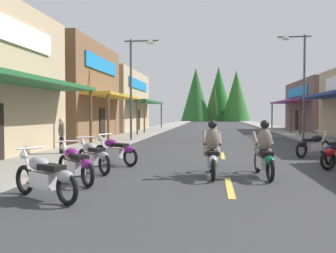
{
  "coord_description": "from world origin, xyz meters",
  "views": [
    {
      "loc": [
        -0.39,
        -0.02,
        1.75
      ],
      "look_at": [
        -3.07,
        21.31,
        0.96
      ],
      "focal_mm": 38.5,
      "sensor_mm": 36.0,
      "label": 1
    }
  ],
  "objects_px": {
    "motorcycle_parked_left_0": "(45,176)",
    "motorcycle_parked_left_2": "(93,156)",
    "streetlamp_right": "(300,73)",
    "rider_cruising_lead": "(212,153)",
    "streetlamp_left": "(136,75)",
    "motorcycle_parked_right_6": "(313,145)",
    "pedestrian_by_shop": "(62,135)",
    "rider_cruising_trailing": "(264,153)",
    "motorcycle_parked_left_3": "(115,150)",
    "motorcycle_parked_left_1": "(75,164)"
  },
  "relations": [
    {
      "from": "streetlamp_left",
      "to": "pedestrian_by_shop",
      "type": "bearing_deg",
      "value": -99.97
    },
    {
      "from": "motorcycle_parked_left_3",
      "to": "rider_cruising_trailing",
      "type": "bearing_deg",
      "value": -169.31
    },
    {
      "from": "streetlamp_right",
      "to": "rider_cruising_lead",
      "type": "relative_size",
      "value": 3.17
    },
    {
      "from": "motorcycle_parked_left_3",
      "to": "motorcycle_parked_left_2",
      "type": "bearing_deg",
      "value": 114.25
    },
    {
      "from": "motorcycle_parked_left_1",
      "to": "motorcycle_parked_left_3",
      "type": "bearing_deg",
      "value": -46.5
    },
    {
      "from": "streetlamp_left",
      "to": "rider_cruising_lead",
      "type": "height_order",
      "value": "streetlamp_left"
    },
    {
      "from": "streetlamp_right",
      "to": "motorcycle_parked_left_1",
      "type": "xyz_separation_m",
      "value": [
        -8.95,
        -15.54,
        -3.87
      ]
    },
    {
      "from": "streetlamp_right",
      "to": "rider_cruising_lead",
      "type": "xyz_separation_m",
      "value": [
        -5.54,
        -14.22,
        -3.71
      ]
    },
    {
      "from": "streetlamp_left",
      "to": "rider_cruising_lead",
      "type": "xyz_separation_m",
      "value": [
        4.7,
        -11.83,
        -3.43
      ]
    },
    {
      "from": "motorcycle_parked_left_0",
      "to": "pedestrian_by_shop",
      "type": "relative_size",
      "value": 1.22
    },
    {
      "from": "rider_cruising_lead",
      "to": "motorcycle_parked_left_0",
      "type": "bearing_deg",
      "value": 130.44
    },
    {
      "from": "motorcycle_parked_left_3",
      "to": "motorcycle_parked_right_6",
      "type": "bearing_deg",
      "value": -124.57
    },
    {
      "from": "motorcycle_parked_left_0",
      "to": "rider_cruising_trailing",
      "type": "relative_size",
      "value": 0.88
    },
    {
      "from": "motorcycle_parked_left_0",
      "to": "motorcycle_parked_left_3",
      "type": "distance_m",
      "value": 5.05
    },
    {
      "from": "rider_cruising_trailing",
      "to": "motorcycle_parked_left_0",
      "type": "bearing_deg",
      "value": 118.98
    },
    {
      "from": "motorcycle_parked_left_1",
      "to": "pedestrian_by_shop",
      "type": "relative_size",
      "value": 1.04
    },
    {
      "from": "motorcycle_parked_right_6",
      "to": "motorcycle_parked_left_2",
      "type": "height_order",
      "value": "same"
    },
    {
      "from": "motorcycle_parked_right_6",
      "to": "streetlamp_left",
      "type": "bearing_deg",
      "value": 103.02
    },
    {
      "from": "motorcycle_parked_left_1",
      "to": "rider_cruising_trailing",
      "type": "relative_size",
      "value": 0.75
    },
    {
      "from": "streetlamp_right",
      "to": "motorcycle_parked_right_6",
      "type": "bearing_deg",
      "value": -99.45
    },
    {
      "from": "streetlamp_left",
      "to": "motorcycle_parked_left_2",
      "type": "distance_m",
      "value": 12.09
    },
    {
      "from": "motorcycle_parked_left_0",
      "to": "rider_cruising_trailing",
      "type": "bearing_deg",
      "value": -114.69
    },
    {
      "from": "motorcycle_parked_right_6",
      "to": "pedestrian_by_shop",
      "type": "bearing_deg",
      "value": 147.01
    },
    {
      "from": "motorcycle_parked_left_0",
      "to": "motorcycle_parked_left_2",
      "type": "bearing_deg",
      "value": -55.78
    },
    {
      "from": "motorcycle_parked_left_0",
      "to": "motorcycle_parked_left_3",
      "type": "relative_size",
      "value": 1.01
    },
    {
      "from": "motorcycle_parked_left_0",
      "to": "motorcycle_parked_left_1",
      "type": "bearing_deg",
      "value": -56.39
    },
    {
      "from": "streetlamp_right",
      "to": "motorcycle_parked_left_0",
      "type": "relative_size",
      "value": 3.61
    },
    {
      "from": "motorcycle_parked_left_0",
      "to": "rider_cruising_lead",
      "type": "bearing_deg",
      "value": -105.8
    },
    {
      "from": "streetlamp_left",
      "to": "motorcycle_parked_left_1",
      "type": "relative_size",
      "value": 3.92
    },
    {
      "from": "motorcycle_parked_left_2",
      "to": "pedestrian_by_shop",
      "type": "xyz_separation_m",
      "value": [
        -2.57,
        3.63,
        0.4
      ]
    },
    {
      "from": "motorcycle_parked_right_6",
      "to": "rider_cruising_trailing",
      "type": "relative_size",
      "value": 0.8
    },
    {
      "from": "motorcycle_parked_right_6",
      "to": "rider_cruising_lead",
      "type": "relative_size",
      "value": 0.8
    },
    {
      "from": "streetlamp_left",
      "to": "streetlamp_right",
      "type": "relative_size",
      "value": 0.93
    },
    {
      "from": "motorcycle_parked_right_6",
      "to": "rider_cruising_lead",
      "type": "height_order",
      "value": "rider_cruising_lead"
    },
    {
      "from": "motorcycle_parked_right_6",
      "to": "pedestrian_by_shop",
      "type": "distance_m",
      "value": 10.16
    },
    {
      "from": "rider_cruising_lead",
      "to": "pedestrian_by_shop",
      "type": "distance_m",
      "value": 7.26
    },
    {
      "from": "streetlamp_left",
      "to": "motorcycle_parked_left_0",
      "type": "bearing_deg",
      "value": -84.78
    },
    {
      "from": "motorcycle_parked_right_6",
      "to": "motorcycle_parked_left_2",
      "type": "xyz_separation_m",
      "value": [
        -7.52,
        -4.73,
        0.0
      ]
    },
    {
      "from": "motorcycle_parked_right_6",
      "to": "motorcycle_parked_left_3",
      "type": "relative_size",
      "value": 0.92
    },
    {
      "from": "motorcycle_parked_left_0",
      "to": "rider_cruising_lead",
      "type": "relative_size",
      "value": 0.88
    },
    {
      "from": "motorcycle_parked_left_2",
      "to": "pedestrian_by_shop",
      "type": "bearing_deg",
      "value": -8.68
    },
    {
      "from": "motorcycle_parked_left_2",
      "to": "motorcycle_parked_left_1",
      "type": "bearing_deg",
      "value": 139.56
    },
    {
      "from": "streetlamp_right",
      "to": "motorcycle_parked_left_2",
      "type": "xyz_separation_m",
      "value": [
        -9.05,
        -13.88,
        -3.87
      ]
    },
    {
      "from": "motorcycle_parked_left_0",
      "to": "pedestrian_by_shop",
      "type": "distance_m",
      "value": 7.59
    },
    {
      "from": "motorcycle_parked_left_1",
      "to": "motorcycle_parked_right_6",
      "type": "bearing_deg",
      "value": -93.57
    },
    {
      "from": "motorcycle_parked_left_2",
      "to": "motorcycle_parked_left_3",
      "type": "xyz_separation_m",
      "value": [
        0.23,
        1.61,
        0.0
      ]
    },
    {
      "from": "motorcycle_parked_left_0",
      "to": "motorcycle_parked_left_3",
      "type": "bearing_deg",
      "value": -59.3
    },
    {
      "from": "streetlamp_left",
      "to": "rider_cruising_trailing",
      "type": "bearing_deg",
      "value": -62.51
    },
    {
      "from": "motorcycle_parked_left_1",
      "to": "streetlamp_left",
      "type": "bearing_deg",
      "value": -38.67
    },
    {
      "from": "streetlamp_left",
      "to": "motorcycle_parked_left_3",
      "type": "height_order",
      "value": "streetlamp_left"
    }
  ]
}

